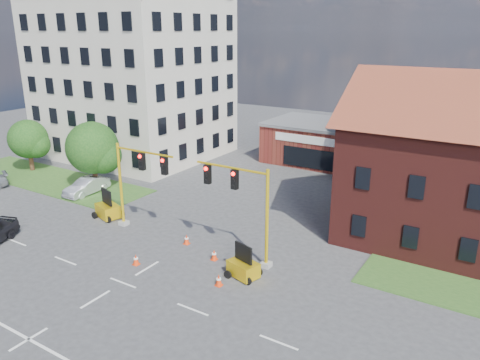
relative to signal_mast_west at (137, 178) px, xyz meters
The scene contains 18 objects.
ground 8.38m from the signal_mast_west, 54.01° to the right, with size 120.00×120.00×0.00m, color #3E3E40.
grass_verge_nw 16.61m from the signal_mast_west, 165.65° to the left, with size 22.00×6.00×0.08m, color #2D551F.
lane_markings 10.73m from the signal_mast_west, 64.17° to the right, with size 60.00×36.00×0.01m, color white, non-canonical shape.
office_block 23.21m from the signal_mast_west, 134.52° to the left, with size 18.40×15.40×20.60m.
brick_shop 24.44m from the signal_mast_west, 79.71° to the left, with size 12.40×8.40×4.30m.
tree_large 23.94m from the signal_mast_west, 61.89° to the left, with size 8.32×7.92×9.55m.
tree_nw_front 10.47m from the signal_mast_west, 154.05° to the left, with size 4.84×4.61×6.14m.
tree_nw_rear 20.12m from the signal_mast_west, 165.36° to the left, with size 4.05×3.86×5.24m.
signal_mast_west is the anchor object (origin of this frame).
signal_mast_east 8.71m from the signal_mast_west, ahead, with size 5.30×0.60×6.20m.
trailer_west 4.89m from the signal_mast_west, behind, with size 2.23×1.82×2.18m.
trailer_east 10.52m from the signal_mast_west, 10.20° to the right, with size 2.00×1.61×1.99m.
cone_a 6.39m from the signal_mast_west, 49.12° to the right, with size 0.40×0.40×0.70m.
cone_b 5.59m from the signal_mast_west, ahead, with size 0.40×0.40×0.70m.
cone_c 10.38m from the signal_mast_west, 19.96° to the right, with size 0.40×0.40×0.70m.
cone_d 8.05m from the signal_mast_west, ahead, with size 0.40×0.40×0.70m.
pickup_white 18.14m from the signal_mast_west, 30.36° to the left, with size 2.75×5.97×1.66m, color white.
sedan_silver_front 10.32m from the signal_mast_west, 161.21° to the left, with size 1.51×4.32×1.42m, color #B0B2B8.
Camera 1 is at (18.16, -16.37, 13.82)m, focal length 35.00 mm.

